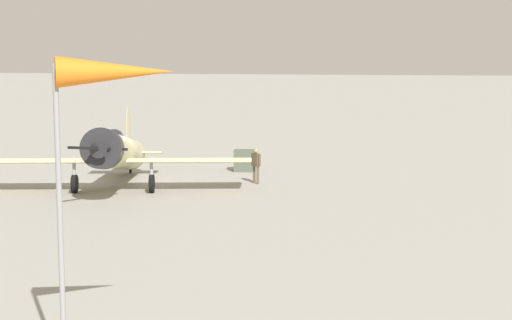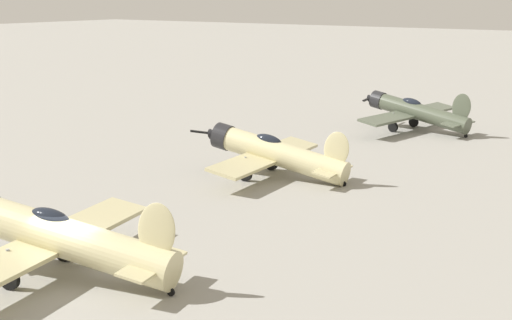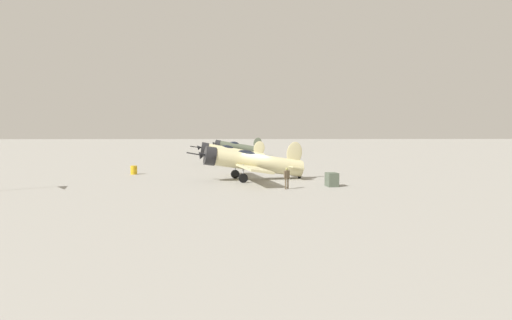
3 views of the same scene
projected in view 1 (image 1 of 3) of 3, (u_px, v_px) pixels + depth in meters
name	position (u px, v px, depth m)	size (l,w,h in m)	color
ground_plane	(119.00, 187.00, 35.93)	(400.00, 400.00, 0.00)	gray
airplane_foreground	(116.00, 152.00, 35.22)	(12.05, 10.61, 3.53)	beige
ground_crew_mechanic	(256.00, 162.00, 36.71)	(0.49, 0.46, 1.63)	brown
equipment_crate	(244.00, 161.00, 40.68)	(1.15, 0.99, 1.09)	#4C5647
windsock_mast	(111.00, 84.00, 14.14)	(2.11, 1.50, 5.91)	gray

